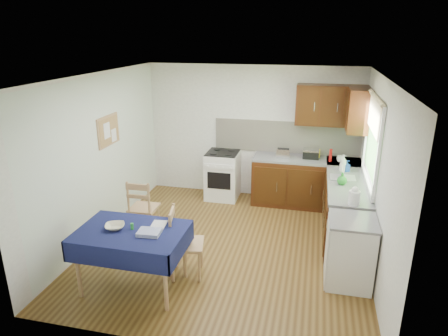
% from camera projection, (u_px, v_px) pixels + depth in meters
% --- Properties ---
extents(floor, '(4.20, 4.20, 0.00)m').
position_uv_depth(floor, '(228.00, 246.00, 6.01)').
color(floor, '#503415').
rests_on(floor, ground).
extents(ceiling, '(4.00, 4.20, 0.02)m').
position_uv_depth(ceiling, '(228.00, 77.00, 5.20)').
color(ceiling, white).
rests_on(ceiling, wall_back).
extents(wall_back, '(4.00, 0.02, 2.50)m').
position_uv_depth(wall_back, '(252.00, 132.00, 7.54)').
color(wall_back, silver).
rests_on(wall_back, ground).
extents(wall_front, '(4.00, 0.02, 2.50)m').
position_uv_depth(wall_front, '(178.00, 238.00, 3.67)').
color(wall_front, silver).
rests_on(wall_front, ground).
extents(wall_left, '(0.02, 4.20, 2.50)m').
position_uv_depth(wall_left, '(99.00, 158.00, 6.04)').
color(wall_left, silver).
rests_on(wall_left, ground).
extents(wall_right, '(0.02, 4.20, 2.50)m').
position_uv_depth(wall_right, '(378.00, 178.00, 5.18)').
color(wall_right, silver).
rests_on(wall_right, ground).
extents(base_cabinets, '(1.90, 2.30, 0.86)m').
position_uv_depth(base_cabinets, '(322.00, 196.00, 6.74)').
color(base_cabinets, '#362009').
rests_on(base_cabinets, ground).
extents(worktop_back, '(1.90, 0.60, 0.04)m').
position_uv_depth(worktop_back, '(307.00, 160.00, 7.16)').
color(worktop_back, slate).
rests_on(worktop_back, base_cabinets).
extents(worktop_right, '(0.60, 1.70, 0.04)m').
position_uv_depth(worktop_right, '(348.00, 185.00, 5.96)').
color(worktop_right, slate).
rests_on(worktop_right, base_cabinets).
extents(worktop_corner, '(0.60, 0.60, 0.04)m').
position_uv_depth(worktop_corner, '(344.00, 162.00, 7.02)').
color(worktop_corner, slate).
rests_on(worktop_corner, base_cabinets).
extents(splashback, '(2.70, 0.02, 0.60)m').
position_uv_depth(splashback, '(286.00, 137.00, 7.41)').
color(splashback, beige).
rests_on(splashback, wall_back).
extents(upper_cabinets, '(1.20, 0.85, 0.70)m').
position_uv_depth(upper_cabinets, '(339.00, 107.00, 6.75)').
color(upper_cabinets, '#362009').
rests_on(upper_cabinets, wall_back).
extents(stove, '(0.60, 0.61, 0.92)m').
position_uv_depth(stove, '(223.00, 175.00, 7.63)').
color(stove, white).
rests_on(stove, ground).
extents(window, '(0.04, 1.48, 1.26)m').
position_uv_depth(window, '(373.00, 135.00, 5.70)').
color(window, '#274F20').
rests_on(window, wall_right).
extents(fridge, '(0.58, 0.60, 0.89)m').
position_uv_depth(fridge, '(350.00, 252.00, 5.00)').
color(fridge, white).
rests_on(fridge, ground).
extents(corkboard, '(0.04, 0.62, 0.47)m').
position_uv_depth(corkboard, '(108.00, 131.00, 6.20)').
color(corkboard, tan).
rests_on(corkboard, wall_left).
extents(dining_table, '(1.30, 0.88, 0.79)m').
position_uv_depth(dining_table, '(132.00, 238.00, 4.83)').
color(dining_table, '#0E1139').
rests_on(dining_table, ground).
extents(chair_far, '(0.42, 0.42, 0.93)m').
position_uv_depth(chair_far, '(143.00, 206.00, 6.18)').
color(chair_far, tan).
rests_on(chair_far, ground).
extents(chair_near, '(0.50, 0.50, 0.95)m').
position_uv_depth(chair_near, '(183.00, 241.00, 5.15)').
color(chair_near, tan).
rests_on(chair_near, ground).
extents(toaster, '(0.24, 0.15, 0.18)m').
position_uv_depth(toaster, '(283.00, 153.00, 7.17)').
color(toaster, silver).
rests_on(toaster, worktop_back).
extents(sandwich_press, '(0.28, 0.24, 0.16)m').
position_uv_depth(sandwich_press, '(311.00, 154.00, 7.16)').
color(sandwich_press, black).
rests_on(sandwich_press, worktop_back).
extents(sauce_bottle, '(0.05, 0.05, 0.23)m').
position_uv_depth(sauce_bottle, '(331.00, 155.00, 6.96)').
color(sauce_bottle, '#AC0E0D').
rests_on(sauce_bottle, worktop_back).
extents(yellow_packet, '(0.13, 0.11, 0.15)m').
position_uv_depth(yellow_packet, '(317.00, 153.00, 7.21)').
color(yellow_packet, yellow).
rests_on(yellow_packet, worktop_back).
extents(dish_rack, '(0.38, 0.29, 0.18)m').
position_uv_depth(dish_rack, '(343.00, 177.00, 6.18)').
color(dish_rack, '#94959A').
rests_on(dish_rack, worktop_right).
extents(kettle, '(0.15, 0.15, 0.25)m').
position_uv_depth(kettle, '(354.00, 196.00, 5.22)').
color(kettle, white).
rests_on(kettle, worktop_right).
extents(cup, '(0.14, 0.14, 0.10)m').
position_uv_depth(cup, '(340.00, 159.00, 6.95)').
color(cup, white).
rests_on(cup, worktop_back).
extents(soap_bottle_a, '(0.15, 0.15, 0.28)m').
position_uv_depth(soap_bottle_a, '(343.00, 163.00, 6.46)').
color(soap_bottle_a, white).
rests_on(soap_bottle_a, worktop_right).
extents(soap_bottle_b, '(0.11, 0.11, 0.18)m').
position_uv_depth(soap_bottle_b, '(347.00, 166.00, 6.47)').
color(soap_bottle_b, '#1D44AD').
rests_on(soap_bottle_b, worktop_right).
extents(soap_bottle_c, '(0.20, 0.20, 0.19)m').
position_uv_depth(soap_bottle_c, '(342.00, 179.00, 5.91)').
color(soap_bottle_c, '#238327').
rests_on(soap_bottle_c, worktop_right).
extents(plate_bowl, '(0.31, 0.31, 0.06)m').
position_uv_depth(plate_bowl, '(115.00, 227.00, 4.83)').
color(plate_bowl, beige).
rests_on(plate_bowl, dining_table).
extents(book, '(0.21, 0.26, 0.02)m').
position_uv_depth(book, '(152.00, 225.00, 4.92)').
color(book, white).
rests_on(book, dining_table).
extents(spice_jar, '(0.04, 0.04, 0.08)m').
position_uv_depth(spice_jar, '(132.00, 226.00, 4.81)').
color(spice_jar, green).
rests_on(spice_jar, dining_table).
extents(tea_towel, '(0.28, 0.23, 0.05)m').
position_uv_depth(tea_towel, '(149.00, 232.00, 4.70)').
color(tea_towel, navy).
rests_on(tea_towel, dining_table).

